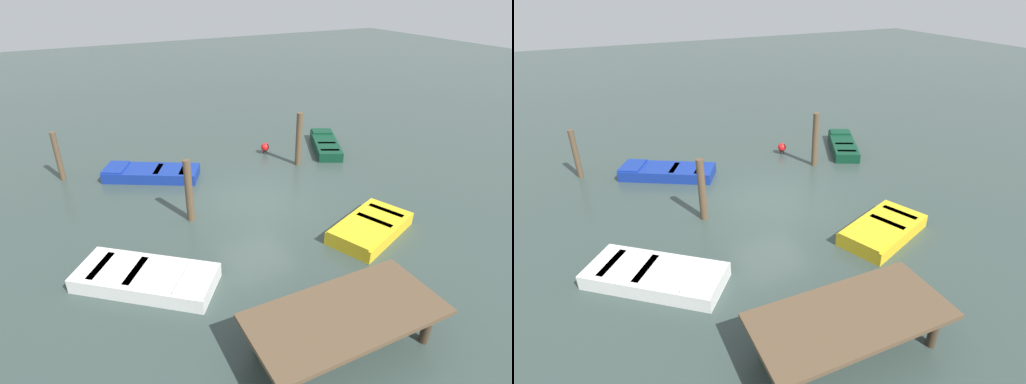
% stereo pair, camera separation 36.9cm
% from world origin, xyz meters
% --- Properties ---
extents(ground_plane, '(80.00, 80.00, 0.00)m').
position_xyz_m(ground_plane, '(0.00, 0.00, 0.00)').
color(ground_plane, '#33423D').
extents(dock_segment, '(4.16, 1.99, 0.95)m').
position_xyz_m(dock_segment, '(1.27, 6.46, 0.83)').
color(dock_segment, brown).
rests_on(dock_segment, ground_plane).
extents(rowboat_blue, '(3.69, 2.83, 0.46)m').
position_xyz_m(rowboat_blue, '(2.77, -3.48, 0.22)').
color(rowboat_blue, navy).
rests_on(rowboat_blue, ground_plane).
extents(rowboat_dark_green, '(2.28, 3.20, 0.46)m').
position_xyz_m(rowboat_dark_green, '(-5.01, -2.88, 0.22)').
color(rowboat_dark_green, '#0C3823').
rests_on(rowboat_dark_green, ground_plane).
extents(rowboat_yellow, '(3.13, 2.37, 0.46)m').
position_xyz_m(rowboat_yellow, '(-2.12, 3.42, 0.22)').
color(rowboat_yellow, gold).
rests_on(rowboat_yellow, ground_plane).
extents(rowboat_white, '(3.65, 3.35, 0.46)m').
position_xyz_m(rowboat_white, '(4.44, 2.63, 0.22)').
color(rowboat_white, silver).
rests_on(rowboat_white, ground_plane).
extents(mooring_piling_near_right, '(0.24, 0.24, 2.08)m').
position_xyz_m(mooring_piling_near_right, '(2.42, 0.14, 1.04)').
color(mooring_piling_near_right, brown).
rests_on(mooring_piling_near_right, ground_plane).
extents(mooring_piling_far_right, '(0.24, 0.24, 2.20)m').
position_xyz_m(mooring_piling_far_right, '(-2.97, -2.00, 1.10)').
color(mooring_piling_far_right, brown).
rests_on(mooring_piling_far_right, ground_plane).
extents(mooring_piling_mid_right, '(0.21, 0.21, 1.91)m').
position_xyz_m(mooring_piling_mid_right, '(5.84, -4.92, 0.96)').
color(mooring_piling_mid_right, brown).
rests_on(mooring_piling_mid_right, ground_plane).
extents(marker_buoy, '(0.36, 0.36, 0.48)m').
position_xyz_m(marker_buoy, '(-2.32, -3.66, 0.29)').
color(marker_buoy, '#262626').
rests_on(marker_buoy, ground_plane).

